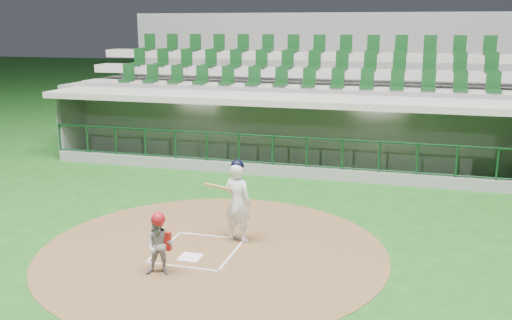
{
  "coord_description": "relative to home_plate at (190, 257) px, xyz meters",
  "views": [
    {
      "loc": [
        4.18,
        -10.58,
        4.57
      ],
      "look_at": [
        0.43,
        2.6,
        1.3
      ],
      "focal_mm": 40.0,
      "sensor_mm": 36.0,
      "label": 1
    }
  ],
  "objects": [
    {
      "name": "batter",
      "position": [
        0.63,
        1.17,
        0.89
      ],
      "size": [
        0.89,
        0.92,
        1.8
      ],
      "color": "white",
      "rests_on": "dirt_circle"
    },
    {
      "name": "seating_deck",
      "position": [
        0.0,
        11.61,
        1.4
      ],
      "size": [
        17.0,
        6.72,
        5.15
      ],
      "color": "gray",
      "rests_on": "ground"
    },
    {
      "name": "catcher",
      "position": [
        -0.25,
        -0.85,
        0.59
      ],
      "size": [
        0.62,
        0.53,
        1.22
      ],
      "color": "#9A999F",
      "rests_on": "dirt_circle"
    },
    {
      "name": "ground",
      "position": [
        0.0,
        0.7,
        -0.02
      ],
      "size": [
        120.0,
        120.0,
        0.0
      ],
      "primitive_type": "plane",
      "color": "#184F16",
      "rests_on": "ground"
    },
    {
      "name": "dirt_circle",
      "position": [
        0.3,
        0.5,
        -0.02
      ],
      "size": [
        7.2,
        7.2,
        0.01
      ],
      "primitive_type": "cylinder",
      "color": "brown",
      "rests_on": "ground"
    },
    {
      "name": "home_plate",
      "position": [
        0.0,
        0.0,
        0.0
      ],
      "size": [
        0.43,
        0.43,
        0.02
      ],
      "primitive_type": "cube",
      "color": "white",
      "rests_on": "dirt_circle"
    },
    {
      "name": "dugout_structure",
      "position": [
        0.11,
        8.52,
        0.94
      ],
      "size": [
        16.4,
        3.7,
        3.0
      ],
      "color": "slate",
      "rests_on": "ground"
    },
    {
      "name": "batter_box_chalk",
      "position": [
        0.0,
        0.4,
        -0.0
      ],
      "size": [
        1.55,
        1.8,
        0.01
      ],
      "color": "white",
      "rests_on": "ground"
    }
  ]
}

